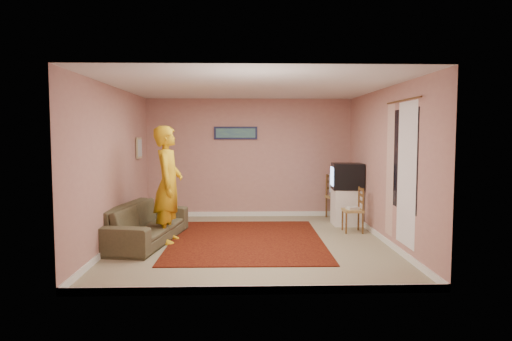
{
  "coord_description": "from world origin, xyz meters",
  "views": [
    {
      "loc": [
        -0.15,
        -7.57,
        1.83
      ],
      "look_at": [
        0.09,
        0.6,
        1.17
      ],
      "focal_mm": 32.0,
      "sensor_mm": 36.0,
      "label": 1
    }
  ],
  "objects_px": {
    "crt_tv": "(347,176)",
    "chair_a": "(338,192)",
    "sofa": "(145,223)",
    "person": "(168,184)",
    "tv_cabinet": "(347,207)",
    "chair_b": "(353,205)"
  },
  "relations": [
    {
      "from": "crt_tv",
      "to": "chair_a",
      "type": "relative_size",
      "value": 1.22
    },
    {
      "from": "chair_b",
      "to": "crt_tv",
      "type": "bearing_deg",
      "value": 176.96
    },
    {
      "from": "crt_tv",
      "to": "chair_b",
      "type": "relative_size",
      "value": 1.43
    },
    {
      "from": "chair_a",
      "to": "crt_tv",
      "type": "bearing_deg",
      "value": -105.58
    },
    {
      "from": "tv_cabinet",
      "to": "person",
      "type": "relative_size",
      "value": 0.37
    },
    {
      "from": "crt_tv",
      "to": "chair_a",
      "type": "xyz_separation_m",
      "value": [
        -0.02,
        0.74,
        -0.4
      ]
    },
    {
      "from": "chair_b",
      "to": "sofa",
      "type": "distance_m",
      "value": 3.77
    },
    {
      "from": "chair_a",
      "to": "person",
      "type": "distance_m",
      "value": 3.96
    },
    {
      "from": "person",
      "to": "crt_tv",
      "type": "bearing_deg",
      "value": -65.75
    },
    {
      "from": "chair_b",
      "to": "sofa",
      "type": "relative_size",
      "value": 0.2
    },
    {
      "from": "crt_tv",
      "to": "tv_cabinet",
      "type": "bearing_deg",
      "value": 0.0
    },
    {
      "from": "chair_a",
      "to": "person",
      "type": "height_order",
      "value": "person"
    },
    {
      "from": "sofa",
      "to": "person",
      "type": "height_order",
      "value": "person"
    },
    {
      "from": "tv_cabinet",
      "to": "person",
      "type": "xyz_separation_m",
      "value": [
        -3.35,
        -1.37,
        0.62
      ]
    },
    {
      "from": "tv_cabinet",
      "to": "crt_tv",
      "type": "bearing_deg",
      "value": 175.53
    },
    {
      "from": "crt_tv",
      "to": "sofa",
      "type": "distance_m",
      "value": 4.05
    },
    {
      "from": "chair_b",
      "to": "person",
      "type": "height_order",
      "value": "person"
    },
    {
      "from": "tv_cabinet",
      "to": "crt_tv",
      "type": "xyz_separation_m",
      "value": [
        -0.01,
        0.0,
        0.62
      ]
    },
    {
      "from": "tv_cabinet",
      "to": "sofa",
      "type": "xyz_separation_m",
      "value": [
        -3.75,
        -1.39,
        -0.04
      ]
    },
    {
      "from": "chair_b",
      "to": "person",
      "type": "bearing_deg",
      "value": -77.62
    },
    {
      "from": "tv_cabinet",
      "to": "sofa",
      "type": "bearing_deg",
      "value": -159.72
    },
    {
      "from": "chair_a",
      "to": "chair_b",
      "type": "distance_m",
      "value": 1.42
    }
  ]
}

